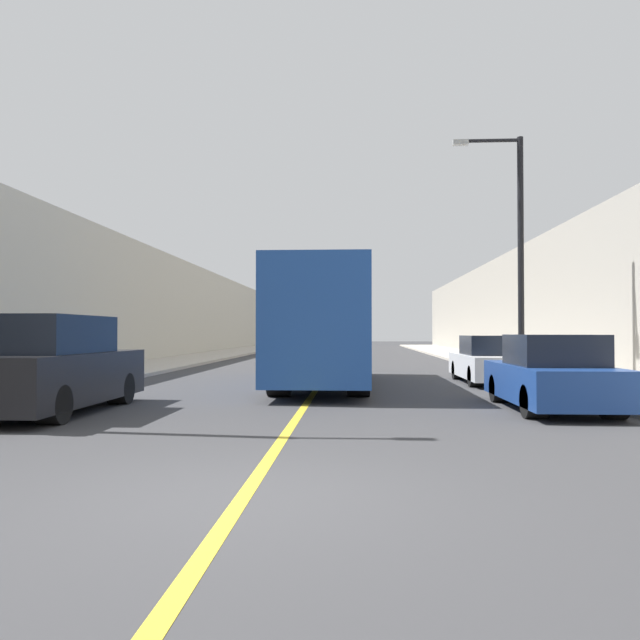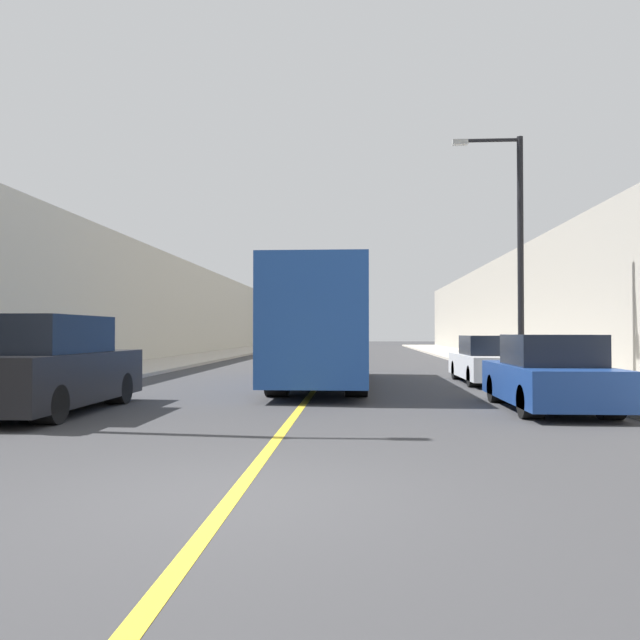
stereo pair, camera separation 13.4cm
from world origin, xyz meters
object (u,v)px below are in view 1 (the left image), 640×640
Objects in this scene: car_right_near at (552,376)px; car_right_mid at (490,362)px; street_lamp_right at (515,241)px; bus at (325,325)px; parked_suv_left at (50,368)px.

car_right_mid is at bearing 88.44° from car_right_near.
car_right_near is 0.54× the size of street_lamp_right.
car_right_mid is 4.23m from street_lamp_right.
parked_suv_left is at bearing -127.32° from bus.
parked_suv_left is 9.93m from car_right_near.
street_lamp_right reaches higher than car_right_near.
parked_suv_left is 1.15× the size of car_right_near.
street_lamp_right is at bearing 48.12° from car_right_mid.
bus reaches higher than car_right_near.
street_lamp_right reaches higher than parked_suv_left.
street_lamp_right is (6.14, 2.29, 2.76)m from bus.
parked_suv_left is at bearing -141.49° from street_lamp_right.
car_right_near is 0.91× the size of car_right_mid.
car_right_mid is at bearing 37.25° from parked_suv_left.
parked_suv_left is 0.63× the size of street_lamp_right.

